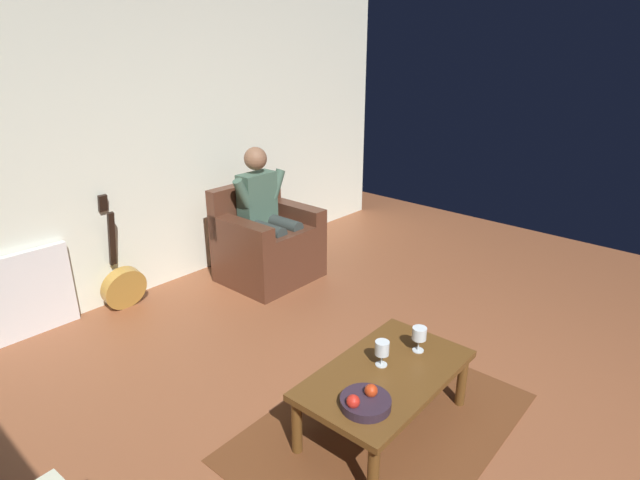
{
  "coord_description": "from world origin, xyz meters",
  "views": [
    {
      "loc": [
        2.27,
        0.86,
        2.14
      ],
      "look_at": [
        -0.39,
        -1.53,
        0.76
      ],
      "focal_mm": 28.65,
      "sensor_mm": 36.0,
      "label": 1
    }
  ],
  "objects_px": {
    "person_seated": "(267,210)",
    "guitar": "(123,284)",
    "armchair": "(267,245)",
    "fruit_bowl": "(365,402)",
    "wine_glass_near": "(382,349)",
    "wine_glass_far": "(419,335)",
    "coffee_table": "(386,379)"
  },
  "relations": [
    {
      "from": "armchair",
      "to": "coffee_table",
      "type": "distance_m",
      "value": 2.27
    },
    {
      "from": "person_seated",
      "to": "coffee_table",
      "type": "height_order",
      "value": "person_seated"
    },
    {
      "from": "armchair",
      "to": "coffee_table",
      "type": "bearing_deg",
      "value": 64.22
    },
    {
      "from": "person_seated",
      "to": "guitar",
      "type": "distance_m",
      "value": 1.41
    },
    {
      "from": "wine_glass_near",
      "to": "wine_glass_far",
      "type": "xyz_separation_m",
      "value": [
        -0.27,
        0.08,
        0.01
      ]
    },
    {
      "from": "armchair",
      "to": "fruit_bowl",
      "type": "distance_m",
      "value": 2.5
    },
    {
      "from": "wine_glass_far",
      "to": "wine_glass_near",
      "type": "bearing_deg",
      "value": -16.54
    },
    {
      "from": "person_seated",
      "to": "fruit_bowl",
      "type": "height_order",
      "value": "person_seated"
    },
    {
      "from": "person_seated",
      "to": "fruit_bowl",
      "type": "bearing_deg",
      "value": 58.12
    },
    {
      "from": "armchair",
      "to": "guitar",
      "type": "xyz_separation_m",
      "value": [
        1.24,
        -0.46,
        -0.11
      ]
    },
    {
      "from": "armchair",
      "to": "person_seated",
      "type": "bearing_deg",
      "value": 90.0
    },
    {
      "from": "guitar",
      "to": "person_seated",
      "type": "bearing_deg",
      "value": 158.64
    },
    {
      "from": "coffee_table",
      "to": "wine_glass_near",
      "type": "height_order",
      "value": "wine_glass_near"
    },
    {
      "from": "armchair",
      "to": "person_seated",
      "type": "xyz_separation_m",
      "value": [
        -0.0,
        0.02,
        0.35
      ]
    },
    {
      "from": "guitar",
      "to": "wine_glass_far",
      "type": "xyz_separation_m",
      "value": [
        -0.59,
        2.54,
        0.28
      ]
    },
    {
      "from": "armchair",
      "to": "fruit_bowl",
      "type": "bearing_deg",
      "value": 58.39
    },
    {
      "from": "wine_glass_far",
      "to": "coffee_table",
      "type": "bearing_deg",
      "value": -4.26
    },
    {
      "from": "coffee_table",
      "to": "guitar",
      "type": "bearing_deg",
      "value": -83.6
    },
    {
      "from": "person_seated",
      "to": "wine_glass_near",
      "type": "height_order",
      "value": "person_seated"
    },
    {
      "from": "armchair",
      "to": "fruit_bowl",
      "type": "height_order",
      "value": "armchair"
    },
    {
      "from": "coffee_table",
      "to": "wine_glass_far",
      "type": "height_order",
      "value": "wine_glass_far"
    },
    {
      "from": "guitar",
      "to": "wine_glass_near",
      "type": "height_order",
      "value": "guitar"
    },
    {
      "from": "wine_glass_near",
      "to": "fruit_bowl",
      "type": "bearing_deg",
      "value": 22.97
    },
    {
      "from": "armchair",
      "to": "wine_glass_near",
      "type": "height_order",
      "value": "armchair"
    },
    {
      "from": "person_seated",
      "to": "wine_glass_far",
      "type": "bearing_deg",
      "value": 71.54
    },
    {
      "from": "person_seated",
      "to": "guitar",
      "type": "bearing_deg",
      "value": -22.14
    },
    {
      "from": "guitar",
      "to": "fruit_bowl",
      "type": "height_order",
      "value": "guitar"
    },
    {
      "from": "fruit_bowl",
      "to": "wine_glass_near",
      "type": "bearing_deg",
      "value": -157.03
    },
    {
      "from": "armchair",
      "to": "coffee_table",
      "type": "xyz_separation_m",
      "value": [
        0.96,
        2.06,
        0.0
      ]
    },
    {
      "from": "person_seated",
      "to": "armchair",
      "type": "bearing_deg",
      "value": -90.0
    },
    {
      "from": "wine_glass_near",
      "to": "wine_glass_far",
      "type": "height_order",
      "value": "wine_glass_far"
    },
    {
      "from": "guitar",
      "to": "armchair",
      "type": "bearing_deg",
      "value": 159.51
    }
  ]
}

